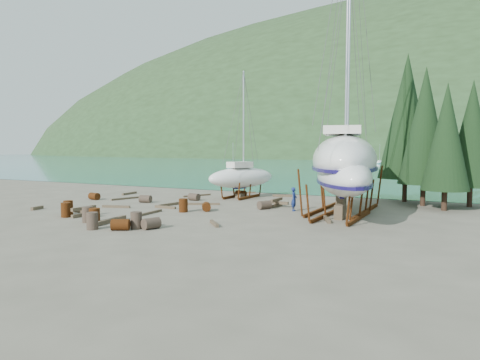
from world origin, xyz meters
The scene contains 47 objects.
ground centered at (0.00, 0.00, 0.00)m, with size 600.00×600.00×0.00m, color #5C5748.
bay_water centered at (0.00, 315.00, 0.01)m, with size 700.00×700.00×0.00m, color teal.
far_hill centered at (0.00, 320.00, 0.00)m, with size 800.00×360.00×110.00m, color #24371B.
far_house_left centered at (-60.00, 190.00, 2.92)m, with size 6.60×5.60×5.60m.
far_house_center centered at (-20.00, 190.00, 2.92)m, with size 6.60×5.60×5.60m.
cypress_near_right centered at (12.50, 12.00, 5.79)m, with size 3.60×3.60×10.00m.
cypress_mid_right centered at (14.00, 10.00, 4.92)m, with size 3.06×3.06×8.50m.
cypress_back_left centered at (11.00, 14.00, 6.66)m, with size 4.14×4.14×11.50m.
cypress_far_right centered at (15.50, 13.00, 5.21)m, with size 3.24×3.24×9.00m.
moored_boat_left centered at (-30.00, 60.00, 0.39)m, with size 2.00×5.00×6.05m.
moored_boat_mid centered at (10.00, 80.00, 0.39)m, with size 2.00×5.00×6.05m.
moored_boat_far centered at (-8.00, 110.00, 0.39)m, with size 2.00×5.00×6.05m.
large_sailboat_near centered at (8.21, 6.29, 3.46)m, with size 7.22×14.23×21.51m.
large_sailboat_far centered at (8.81, 3.60, 2.57)m, with size 6.38×10.29×15.72m.
small_sailboat_shore centered at (-1.55, 10.38, 1.76)m, with size 4.59×6.95×10.68m.
worker centered at (5.21, 5.06, 0.79)m, with size 0.58×0.38×1.58m, color navy.
drum_0 centered at (-5.97, -3.90, 0.44)m, with size 0.58×0.58×0.88m, color #5F3110.
drum_1 centered at (1.10, -4.51, 0.29)m, with size 0.58×0.58×0.88m, color #2D2823.
drum_2 centered at (-11.47, 3.43, 0.29)m, with size 0.58×0.58×0.88m, color #5F3110.
drum_4 centered at (-1.89, 10.88, 0.29)m, with size 0.58×0.58×0.88m, color #5F3110.
drum_5 centered at (0.39, -4.83, 0.44)m, with size 0.58×0.58×0.88m, color #2D2823.
drum_6 centered at (0.08, 2.31, 0.29)m, with size 0.58×0.58×0.88m, color #5F3110.
drum_9 centered at (-3.99, 6.83, 0.29)m, with size 0.58×0.58×0.88m, color #2D2823.
drum_10 centered at (-2.57, -4.85, 0.44)m, with size 0.58×0.58×0.88m, color #5F3110.
drum_11 centered at (3.11, 4.93, 0.29)m, with size 0.58×0.58×0.88m, color #2D2823.
drum_12 centered at (-0.02, -5.54, 0.29)m, with size 0.58×0.58×0.88m, color #5F3110.
drum_13 centered at (-6.75, -3.09, 0.44)m, with size 0.58×0.58×0.88m, color #5F3110.
drum_14 centered at (-0.98, 1.18, 0.44)m, with size 0.58×0.58×0.88m, color #5F3110.
drum_15 centered at (-6.52, 3.92, 0.29)m, with size 0.58×0.58×0.88m, color #2D2823.
drum_16 centered at (-3.37, -4.61, 0.44)m, with size 0.58×0.58×0.88m, color #2D2823.
drum_17 centered at (-1.46, -6.02, 0.44)m, with size 0.58×0.58×0.88m, color #2D2823.
timber_0 centered at (-5.59, 9.65, 0.07)m, with size 0.14×2.80×0.14m, color brown.
timber_1 centered at (8.31, 2.18, 0.10)m, with size 0.19×1.83×0.19m, color brown.
timber_2 centered at (-11.94, 8.04, 0.09)m, with size 0.19×2.01×0.19m, color brown.
timber_3 centered at (-2.36, -0.50, 0.07)m, with size 0.15×2.56×0.15m, color brown.
timber_4 centered at (-3.14, 2.05, 0.09)m, with size 0.17×1.72×0.17m, color brown.
timber_6 centered at (1.20, 12.73, 0.10)m, with size 0.19×1.68×0.19m, color brown.
timber_7 centered at (3.34, -2.00, 0.09)m, with size 0.17×1.63×0.17m, color brown.
timber_8 centered at (-3.77, 3.34, 0.09)m, with size 0.19×2.07×0.19m, color brown.
timber_9 centered at (-3.07, 13.77, 0.08)m, with size 0.15×2.12×0.15m, color brown.
timber_10 centered at (-1.84, 4.85, 0.08)m, with size 0.16×2.48×0.16m, color brown.
timber_12 centered at (-6.40, 0.68, 0.08)m, with size 0.17×2.04×0.17m, color brown.
timber_13 centered at (-10.47, -2.54, 0.11)m, with size 0.22×1.01×0.22m, color brown.
timber_15 centered at (-9.46, 4.85, 0.07)m, with size 0.15×2.56×0.15m, color brown.
timber_16 centered at (-2.17, -4.07, 0.11)m, with size 0.23×2.70×0.23m, color brown.
timber_pile_fore centered at (-5.29, -3.16, 0.30)m, with size 1.80×1.80×0.60m.
timber_pile_aft centered at (3.33, 6.48, 0.30)m, with size 1.80×1.80×0.60m.
Camera 1 is at (15.35, -21.48, 4.04)m, focal length 32.00 mm.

